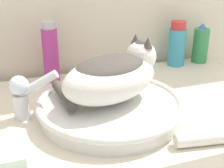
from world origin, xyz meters
TOP-DOWN VIEW (x-y plane):
  - sink_basin at (0.01, 0.25)m, footprint 0.41×0.41m
  - cat at (0.02, 0.26)m, footprint 0.33×0.27m
  - faucet at (-0.21, 0.32)m, footprint 0.13×0.07m
  - spray_bottle_trigger at (0.52, 0.57)m, footprint 0.06×0.06m
  - shampoo_bottle_tall at (-0.10, 0.57)m, footprint 0.05×0.05m
  - mouthwash_bottle at (0.41, 0.57)m, footprint 0.07×0.07m
  - cream_tube at (0.19, 0.04)m, footprint 0.16×0.06m
  - soap_bar at (-0.26, 0.12)m, footprint 0.06×0.05m

SIDE VIEW (x-z plane):
  - soap_bar at x=-0.26m, z-range 0.87..0.89m
  - cream_tube at x=0.19m, z-range 0.87..0.91m
  - sink_basin at x=0.01m, z-range 0.87..0.92m
  - spray_bottle_trigger at x=0.52m, z-range 0.86..1.03m
  - faucet at x=-0.21m, z-range 0.87..1.02m
  - mouthwash_bottle at x=0.41m, z-range 0.87..1.04m
  - shampoo_bottle_tall at x=-0.10m, z-range 0.87..1.08m
  - cat at x=0.02m, z-range 0.91..1.07m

